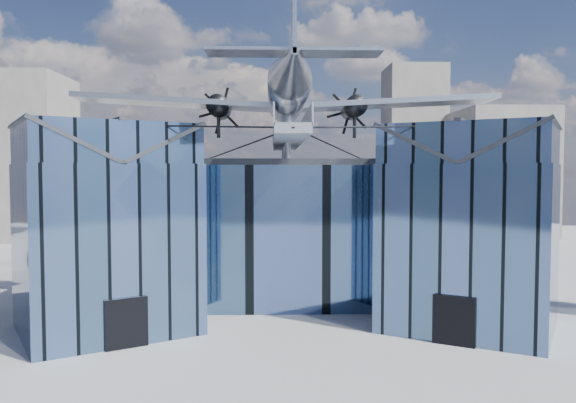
{
  "coord_description": "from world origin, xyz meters",
  "views": [
    {
      "loc": [
        -0.98,
        -33.09,
        9.04
      ],
      "look_at": [
        0.0,
        2.0,
        7.2
      ],
      "focal_mm": 35.0,
      "sensor_mm": 36.0,
      "label": 1
    }
  ],
  "objects": [
    {
      "name": "museum",
      "position": [
        0.0,
        5.82,
        5.54
      ],
      "size": [
        32.88,
        24.5,
        17.6
      ],
      "color": "#45618C",
      "rests_on": "ground"
    },
    {
      "name": "ground_plane",
      "position": [
        0.0,
        0.0,
        0.0
      ],
      "size": [
        120.0,
        120.0,
        0.0
      ],
      "primitive_type": "plane",
      "color": "gray"
    },
    {
      "name": "bg_towers",
      "position": [
        1.45,
        50.49,
        10.01
      ],
      "size": [
        77.0,
        24.5,
        26.0
      ],
      "color": "slate",
      "rests_on": "ground"
    }
  ]
}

